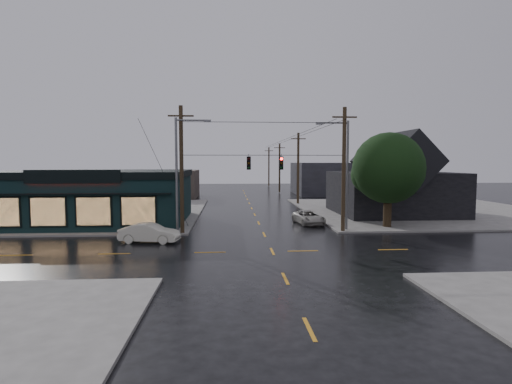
{
  "coord_description": "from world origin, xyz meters",
  "views": [
    {
      "loc": [
        -2.73,
        -25.24,
        5.78
      ],
      "look_at": [
        -0.71,
        5.08,
        3.47
      ],
      "focal_mm": 28.0,
      "sensor_mm": 36.0,
      "label": 1
    }
  ],
  "objects": [
    {
      "name": "span_signal_assembly",
      "position": [
        0.1,
        6.5,
        5.7
      ],
      "size": [
        13.0,
        0.48,
        1.23
      ],
      "color": "black",
      "rests_on": "ground"
    },
    {
      "name": "corner_tree",
      "position": [
        10.95,
        8.33,
        5.22
      ],
      "size": [
        6.14,
        6.14,
        8.17
      ],
      "color": "black",
      "rests_on": "ground"
    },
    {
      "name": "suv_silver",
      "position": [
        4.6,
        11.11,
        0.62
      ],
      "size": [
        2.72,
        4.75,
        1.25
      ],
      "primitive_type": "imported",
      "rotation": [
        0.0,
        0.0,
        0.15
      ],
      "color": "#9D9991",
      "rests_on": "ground"
    },
    {
      "name": "ground_plane",
      "position": [
        0.0,
        0.0,
        0.0
      ],
      "size": [
        160.0,
        160.0,
        0.0
      ],
      "primitive_type": "plane",
      "color": "black"
    },
    {
      "name": "bg_building_west",
      "position": [
        -14.0,
        40.0,
        2.2
      ],
      "size": [
        12.0,
        10.0,
        4.4
      ],
      "primitive_type": "cube",
      "color": "#3F332D",
      "rests_on": "ground"
    },
    {
      "name": "utility_pole_far_b",
      "position": [
        6.5,
        48.0,
        0.0
      ],
      "size": [
        2.0,
        0.32,
        9.15
      ],
      "primitive_type": null,
      "color": "black",
      "rests_on": "ground"
    },
    {
      "name": "pizza_shop",
      "position": [
        -15.0,
        12.94,
        2.56
      ],
      "size": [
        16.3,
        12.34,
        4.9
      ],
      "color": "black",
      "rests_on": "ground"
    },
    {
      "name": "streetlight_nw",
      "position": [
        -6.8,
        5.8,
        0.0
      ],
      "size": [
        5.4,
        0.3,
        9.15
      ],
      "primitive_type": null,
      "color": "slate",
      "rests_on": "ground"
    },
    {
      "name": "ne_building",
      "position": [
        15.0,
        17.0,
        4.47
      ],
      "size": [
        12.6,
        11.6,
        8.75
      ],
      "color": "black",
      "rests_on": "ground"
    },
    {
      "name": "utility_pole_nw",
      "position": [
        -6.5,
        6.5,
        0.0
      ],
      "size": [
        2.0,
        0.32,
        10.15
      ],
      "primitive_type": null,
      "color": "black",
      "rests_on": "ground"
    },
    {
      "name": "streetlight_ne",
      "position": [
        7.0,
        7.2,
        0.0
      ],
      "size": [
        5.4,
        0.3,
        9.15
      ],
      "primitive_type": null,
      "color": "slate",
      "rests_on": "ground"
    },
    {
      "name": "utility_pole_far_a",
      "position": [
        6.5,
        28.0,
        0.0
      ],
      "size": [
        2.0,
        0.32,
        9.65
      ],
      "primitive_type": null,
      "color": "black",
      "rests_on": "ground"
    },
    {
      "name": "sedan_cream",
      "position": [
        -8.47,
        3.42,
        0.7
      ],
      "size": [
        4.4,
        2.11,
        1.39
      ],
      "primitive_type": "imported",
      "rotation": [
        0.0,
        0.0,
        1.41
      ],
      "color": "beige",
      "rests_on": "ground"
    },
    {
      "name": "sidewalk_nw",
      "position": [
        -20.0,
        20.0,
        0.07
      ],
      "size": [
        28.0,
        28.0,
        0.15
      ],
      "primitive_type": "cube",
      "color": "slate",
      "rests_on": "ground"
    },
    {
      "name": "bg_building_east",
      "position": [
        16.0,
        45.0,
        2.8
      ],
      "size": [
        14.0,
        12.0,
        5.6
      ],
      "primitive_type": "cube",
      "color": "#232328",
      "rests_on": "ground"
    },
    {
      "name": "sidewalk_ne",
      "position": [
        20.0,
        20.0,
        0.07
      ],
      "size": [
        28.0,
        28.0,
        0.15
      ],
      "primitive_type": "cube",
      "color": "slate",
      "rests_on": "ground"
    },
    {
      "name": "utility_pole_far_c",
      "position": [
        6.5,
        68.0,
        0.0
      ],
      "size": [
        2.0,
        0.32,
        9.15
      ],
      "primitive_type": null,
      "color": "black",
      "rests_on": "ground"
    },
    {
      "name": "utility_pole_ne",
      "position": [
        6.5,
        6.5,
        0.0
      ],
      "size": [
        2.0,
        0.32,
        10.15
      ],
      "primitive_type": null,
      "color": "black",
      "rests_on": "ground"
    }
  ]
}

